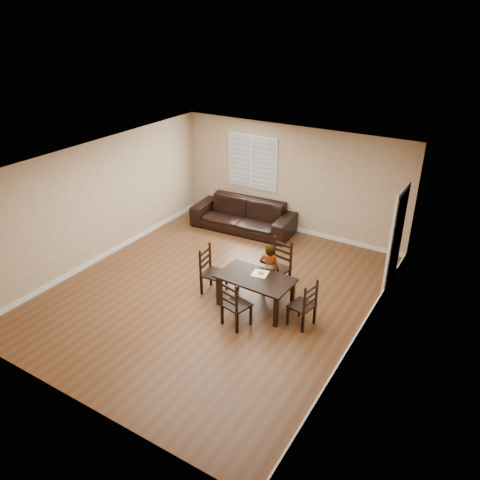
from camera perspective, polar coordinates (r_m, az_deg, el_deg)
name	(u,v)px	position (r m, az deg, el deg)	size (l,w,h in m)	color
ground	(214,291)	(9.63, -3.20, -6.26)	(7.00, 7.00, 0.00)	brown
room	(218,207)	(8.90, -2.65, 4.03)	(6.04, 7.04, 2.72)	#D0AE8D
dining_table	(256,281)	(8.84, 1.90, -5.06)	(1.45, 0.85, 0.67)	black
chair_near	(280,266)	(9.58, 4.90, -3.13)	(0.54, 0.52, 1.06)	black
chair_far	(232,306)	(8.39, -1.02, -8.08)	(0.53, 0.50, 0.98)	black
chair_left	(209,271)	(9.43, -3.86, -3.81)	(0.45, 0.48, 0.99)	black
chair_right	(307,307)	(8.50, 8.16, -8.08)	(0.47, 0.49, 0.93)	black
child	(269,270)	(9.23, 3.59, -3.68)	(0.42, 0.27, 1.14)	gray
napkin	(260,273)	(8.91, 2.45, -4.10)	(0.29, 0.29, 0.00)	white
donut	(261,273)	(8.89, 2.56, -4.00)	(0.11, 0.11, 0.04)	#BF7E44
sofa	(243,215)	(12.07, 0.37, 3.02)	(2.64, 1.03, 0.77)	black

